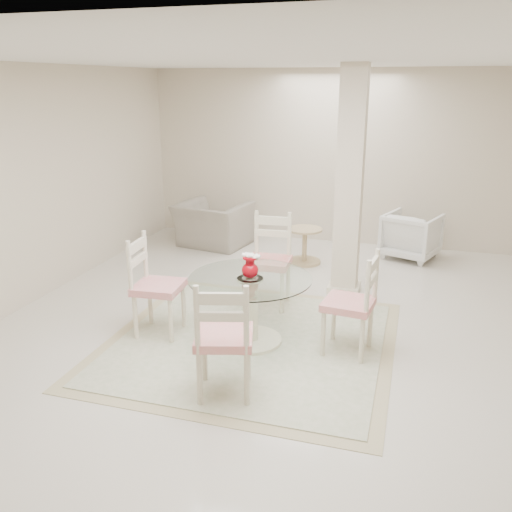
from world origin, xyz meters
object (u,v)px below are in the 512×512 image
(column, at_px, (350,184))
(armchair_white, at_px, (411,236))
(dining_table, at_px, (250,310))
(red_vase, at_px, (250,266))
(dining_chair_south, at_px, (223,331))
(dining_chair_east, at_px, (357,297))
(dining_chair_north, at_px, (270,253))
(side_table, at_px, (304,247))
(dining_chair_west, at_px, (151,278))
(recliner_taupe, at_px, (213,224))

(column, bearing_deg, armchair_white, 65.72)
(dining_table, distance_m, red_vase, 0.46)
(dining_table, relative_size, armchair_white, 1.61)
(red_vase, relative_size, dining_chair_south, 0.21)
(dining_chair_east, relative_size, dining_chair_north, 0.94)
(side_table, bearing_deg, dining_chair_south, -88.60)
(dining_chair_west, bearing_deg, dining_chair_south, -134.64)
(red_vase, distance_m, dining_chair_east, 1.04)
(red_vase, height_order, armchair_white, red_vase)
(dining_chair_north, bearing_deg, dining_table, -88.94)
(dining_chair_west, bearing_deg, side_table, -25.28)
(dining_table, bearing_deg, dining_chair_south, -84.81)
(dining_chair_north, distance_m, dining_chair_west, 1.45)
(column, height_order, recliner_taupe, column)
(dining_chair_south, bearing_deg, dining_chair_north, -101.08)
(recliner_taupe, bearing_deg, dining_table, 127.23)
(dining_chair_south, xyz_separation_m, recliner_taupe, (-1.66, 4.08, -0.26))
(dining_chair_east, distance_m, armchair_white, 3.29)
(dining_chair_east, xyz_separation_m, dining_chair_west, (-2.04, -0.14, 0.02))
(side_table, bearing_deg, armchair_white, 25.62)
(dining_chair_north, xyz_separation_m, armchair_white, (1.53, 2.29, -0.29))
(red_vase, height_order, side_table, red_vase)
(dining_table, distance_m, armchair_white, 3.62)
(recliner_taupe, relative_size, armchair_white, 1.42)
(dining_chair_east, height_order, dining_chair_south, dining_chair_south)
(dining_table, relative_size, dining_chair_north, 1.01)
(dining_chair_north, relative_size, side_table, 2.32)
(red_vase, relative_size, dining_chair_east, 0.22)
(armchair_white, bearing_deg, dining_table, 86.44)
(column, distance_m, recliner_taupe, 2.86)
(armchair_white, distance_m, side_table, 1.61)
(dining_chair_west, bearing_deg, dining_table, -90.09)
(dining_chair_east, relative_size, armchair_white, 1.51)
(recliner_taupe, xyz_separation_m, side_table, (1.57, -0.45, -0.11))
(dining_chair_north, relative_size, dining_chair_south, 1.03)
(dining_chair_west, bearing_deg, dining_chair_north, -45.06)
(dining_table, xyz_separation_m, dining_chair_south, (0.09, -1.02, 0.25))
(dining_chair_north, distance_m, armchair_white, 2.77)
(dining_table, height_order, dining_chair_west, dining_chair_west)
(column, bearing_deg, dining_chair_west, -134.91)
(column, height_order, dining_chair_south, column)
(recliner_taupe, bearing_deg, red_vase, 127.26)
(dining_chair_east, bearing_deg, dining_chair_south, -33.74)
(column, height_order, dining_chair_east, column)
(dining_table, relative_size, red_vase, 4.85)
(dining_chair_north, bearing_deg, dining_chair_east, -44.45)
(red_vase, relative_size, armchair_white, 0.33)
(dining_chair_west, xyz_separation_m, side_table, (1.03, 2.69, -0.37))
(red_vase, xyz_separation_m, armchair_white, (1.46, 3.31, -0.47))
(dining_chair_west, height_order, recliner_taupe, dining_chair_west)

